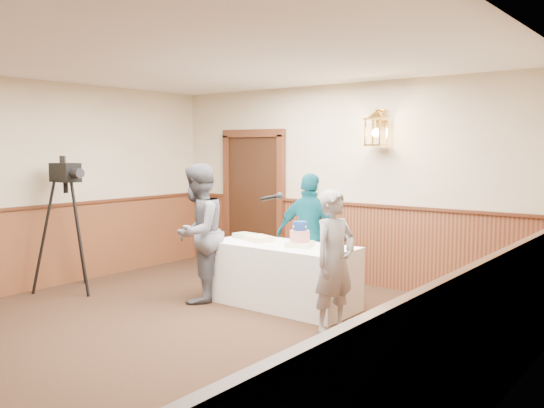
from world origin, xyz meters
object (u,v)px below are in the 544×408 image
Objects in this scene: tv_camera_rig at (67,234)px; tiered_cake at (300,237)px; sheet_cake_green at (245,236)px; display_table at (282,275)px; interviewer at (198,233)px; baker at (335,262)px; assistant_p at (311,236)px; sheet_cake_yellow at (259,239)px.

tiered_cake is at bearing 23.61° from tv_camera_rig.
tv_camera_rig reaches higher than sheet_cake_green.
sheet_cake_green is 2.37m from tv_camera_rig.
interviewer is (-0.95, -0.47, 0.48)m from display_table.
baker is 1.40m from assistant_p.
sheet_cake_green is 0.15× the size of tv_camera_rig.
interviewer is 1.98m from baker.
tv_camera_rig is (-2.66, -1.18, 0.39)m from display_table.
tv_camera_rig reaches higher than assistant_p.
baker is (0.77, -0.48, -0.13)m from tiered_cake.
sheet_cake_yellow is 1.24× the size of sheet_cake_green.
interviewer is at bearing 32.74° from assistant_p.
sheet_cake_green is (-0.31, 0.10, -0.00)m from sheet_cake_yellow.
tv_camera_rig is at bearing -158.24° from tiered_cake.
baker reaches higher than sheet_cake_yellow.
tiered_cake reaches higher than display_table.
tv_camera_rig is (-2.72, -1.70, -0.03)m from assistant_p.
assistant_p reaches higher than display_table.
interviewer is 1.08× the size of assistant_p.
interviewer reaches higher than display_table.
tiered_cake is 1.12× the size of sheet_cake_yellow.
sheet_cake_yellow is at bearing 179.95° from tiered_cake.
display_table is 0.54m from sheet_cake_yellow.
assistant_p is (0.72, 0.44, 0.01)m from sheet_cake_green.
sheet_cake_yellow reaches higher than display_table.
baker is at bearing -19.10° from sheet_cake_yellow.
interviewer is (-0.60, -0.46, 0.07)m from sheet_cake_yellow.
sheet_cake_yellow is 0.19× the size of tv_camera_rig.
tv_camera_rig reaches higher than sheet_cake_yellow.
tiered_cake is 0.21× the size of tv_camera_rig.
tv_camera_rig is at bearing 112.70° from baker.
assistant_p is at bearing 117.19° from interviewer.
sheet_cake_green is 0.18× the size of baker.
sheet_cake_yellow is at bearing -178.80° from display_table.
interviewer reaches higher than assistant_p.
sheet_cake_green reaches higher than display_table.
sheet_cake_green is at bearing 173.95° from tiered_cake.
assistant_p reaches higher than baker.
tiered_cake is 0.62m from sheet_cake_yellow.
tv_camera_rig is at bearing -147.67° from sheet_cake_green.
interviewer is 1.16× the size of baker.
assistant_p is 3.21m from tv_camera_rig.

